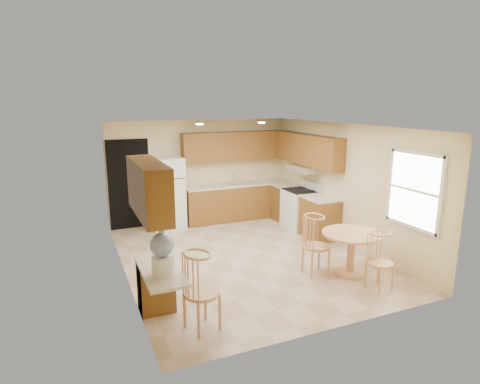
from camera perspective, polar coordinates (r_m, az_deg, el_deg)
name	(u,v)px	position (r m, az deg, el deg)	size (l,w,h in m)	color
floor	(246,257)	(7.85, 0.85, -9.18)	(5.50, 5.50, 0.00)	#C4A88E
ceiling	(246,126)	(7.30, 0.91, 9.34)	(4.50, 5.50, 0.02)	white
wall_back	(201,171)	(10.00, -5.59, 3.01)	(4.50, 0.02, 2.50)	beige
wall_front	(336,239)	(5.19, 13.49, -6.58)	(4.50, 0.02, 2.50)	beige
wall_left	(122,206)	(6.89, -16.45, -1.93)	(0.02, 5.50, 2.50)	beige
wall_right	(345,184)	(8.63, 14.65, 1.08)	(0.02, 5.50, 2.50)	beige
doorway	(129,185)	(9.65, -15.48, 1.03)	(0.90, 0.02, 2.10)	black
base_cab_back	(238,202)	(10.19, -0.28, -1.43)	(2.75, 0.60, 0.87)	brown
counter_back	(238,184)	(10.09, -0.29, 1.08)	(2.75, 0.63, 0.04)	beige
base_cab_right_a	(287,203)	(10.14, 6.64, -1.59)	(0.60, 0.59, 0.87)	brown
counter_right_a	(287,185)	(10.04, 6.71, 0.93)	(0.63, 0.59, 0.04)	beige
base_cab_right_b	(320,218)	(8.96, 11.27, -3.69)	(0.60, 0.80, 0.87)	brown
counter_right_b	(321,198)	(8.84, 11.40, -0.86)	(0.63, 0.80, 0.04)	beige
upper_cab_back	(236,146)	(10.06, -0.60, 6.58)	(2.75, 0.33, 0.70)	brown
upper_cab_right	(307,150)	(9.41, 9.54, 5.97)	(0.33, 2.42, 0.70)	brown
upper_cab_left	(149,189)	(5.24, -12.88, 0.46)	(0.33, 1.40, 0.70)	brown
sink	(237,184)	(10.08, -0.42, 1.19)	(0.78, 0.44, 0.01)	silver
range_hood	(304,168)	(9.40, 9.11, 3.33)	(0.50, 0.76, 0.14)	silver
desk_pedestal	(156,286)	(6.00, -11.85, -12.97)	(0.48, 0.42, 0.72)	brown
desk_top	(161,271)	(5.50, -11.22, -10.95)	(0.50, 1.20, 0.04)	beige
window	(415,190)	(7.23, 23.60, 0.22)	(0.06, 1.12, 1.30)	white
can_light_a	(199,124)	(8.24, -5.79, 9.57)	(0.14, 0.14, 0.02)	white
can_light_b	(262,123)	(8.76, 3.10, 9.81)	(0.14, 0.14, 0.02)	white
refrigerator	(167,193)	(9.50, -10.35, -0.18)	(0.74, 0.72, 1.68)	white
stove	(300,208)	(9.56, 8.52, -2.32)	(0.65, 0.76, 1.09)	white
dining_table	(351,247)	(7.21, 15.54, -7.56)	(1.01, 1.01, 0.75)	tan
chair_table_a	(320,241)	(6.95, 11.27, -6.81)	(0.46, 0.59, 1.04)	tan
chair_table_b	(385,258)	(6.70, 19.89, -8.80)	(0.41, 0.41, 0.92)	tan
chair_desk	(204,286)	(5.25, -5.15, -13.23)	(0.47, 0.60, 1.05)	tan
water_crock	(162,253)	(5.24, -11.00, -8.47)	(0.31, 0.31, 0.64)	white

